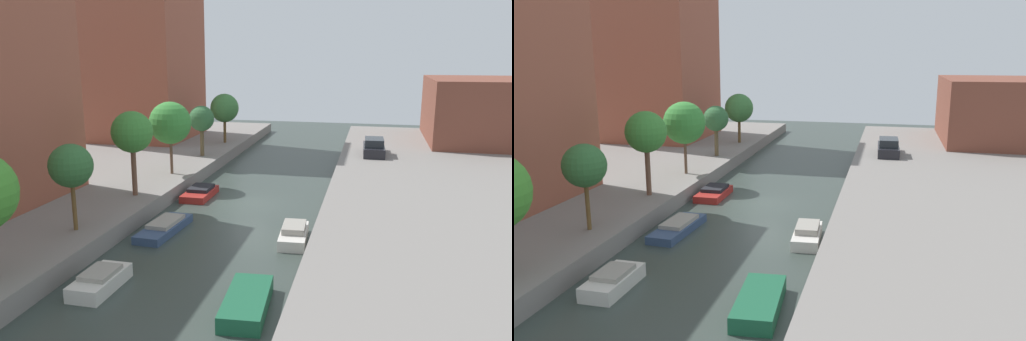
% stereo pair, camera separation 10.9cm
% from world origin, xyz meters
% --- Properties ---
extents(ground_plane, '(84.00, 84.00, 0.00)m').
position_xyz_m(ground_plane, '(0.00, 0.00, 0.00)').
color(ground_plane, '#333D38').
extents(quay_left, '(20.00, 64.00, 1.00)m').
position_xyz_m(quay_left, '(-15.00, 0.00, 0.50)').
color(quay_left, gray).
rests_on(quay_left, ground_plane).
extents(quay_right, '(20.00, 64.00, 1.00)m').
position_xyz_m(quay_right, '(15.00, 0.00, 0.50)').
color(quay_right, gray).
rests_on(quay_right, ground_plane).
extents(apartment_tower_far, '(10.00, 10.94, 20.16)m').
position_xyz_m(apartment_tower_far, '(-16.00, 18.72, 11.08)').
color(apartment_tower_far, brown).
rests_on(apartment_tower_far, quay_left).
extents(low_block_right, '(10.00, 14.41, 6.28)m').
position_xyz_m(low_block_right, '(18.00, 23.83, 4.14)').
color(low_block_right, brown).
rests_on(low_block_right, quay_right).
extents(street_tree_1, '(2.18, 2.18, 4.41)m').
position_xyz_m(street_tree_1, '(-6.69, -9.53, 4.30)').
color(street_tree_1, brown).
rests_on(street_tree_1, quay_left).
extents(street_tree_2, '(2.56, 2.56, 5.29)m').
position_xyz_m(street_tree_2, '(-6.69, -2.85, 4.96)').
color(street_tree_2, brown).
rests_on(street_tree_2, quay_left).
extents(street_tree_3, '(3.08, 3.08, 5.32)m').
position_xyz_m(street_tree_3, '(-6.69, 3.19, 4.77)').
color(street_tree_3, brown).
rests_on(street_tree_3, quay_left).
extents(street_tree_4, '(2.18, 2.18, 4.35)m').
position_xyz_m(street_tree_4, '(-6.69, 10.12, 4.20)').
color(street_tree_4, brown).
rests_on(street_tree_4, quay_left).
extents(street_tree_5, '(2.80, 2.80, 4.84)m').
position_xyz_m(street_tree_5, '(-6.69, 17.06, 4.42)').
color(street_tree_5, brown).
rests_on(street_tree_5, quay_left).
extents(parked_car, '(1.95, 4.82, 1.48)m').
position_xyz_m(parked_car, '(7.85, 14.02, 1.62)').
color(parked_car, black).
rests_on(parked_car, quay_right).
extents(moored_boat_left_1, '(1.47, 3.10, 0.83)m').
position_xyz_m(moored_boat_left_1, '(-3.15, -13.48, 0.37)').
color(moored_boat_left_1, beige).
rests_on(moored_boat_left_1, ground_plane).
extents(moored_boat_left_2, '(1.77, 4.61, 0.65)m').
position_xyz_m(moored_boat_left_2, '(-3.31, -6.27, 0.28)').
color(moored_boat_left_2, '#33476B').
rests_on(moored_boat_left_2, ground_plane).
extents(moored_boat_left_3, '(1.70, 3.57, 0.70)m').
position_xyz_m(moored_boat_left_3, '(-3.73, 0.93, 0.30)').
color(moored_boat_left_3, maroon).
rests_on(moored_boat_left_3, ground_plane).
extents(moored_boat_right_1, '(1.90, 3.98, 0.66)m').
position_xyz_m(moored_boat_right_1, '(3.33, -13.88, 0.33)').
color(moored_boat_right_1, '#195638').
rests_on(moored_boat_right_1, ground_plane).
extents(moored_boat_right_2, '(1.60, 3.53, 0.92)m').
position_xyz_m(moored_boat_right_2, '(3.92, -6.03, 0.39)').
color(moored_boat_right_2, beige).
rests_on(moored_boat_right_2, ground_plane).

